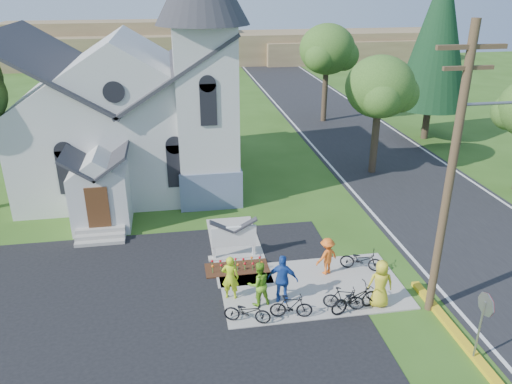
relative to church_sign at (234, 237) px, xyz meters
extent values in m
plane|color=#2F5317|center=(1.20, -3.20, -1.03)|extent=(120.00, 120.00, 0.00)
cube|color=black|center=(-5.80, -5.20, -1.02)|extent=(20.00, 16.00, 0.02)
cube|color=black|center=(11.20, 11.80, -1.02)|extent=(8.00, 90.00, 0.02)
cube|color=#9E988F|center=(2.70, -2.70, -1.00)|extent=(7.00, 4.00, 0.05)
cube|color=silver|center=(-4.80, 9.80, 1.47)|extent=(11.00, 9.00, 5.00)
cube|color=slate|center=(-0.50, 6.50, -0.03)|extent=(3.20, 3.20, 2.00)
cube|color=silver|center=(-0.50, 6.50, 3.47)|extent=(3.00, 3.00, 9.00)
cube|color=silver|center=(-5.80, 4.10, 0.37)|extent=(2.60, 2.40, 2.80)
cube|color=#502D16|center=(-5.80, 2.87, 0.47)|extent=(1.00, 0.10, 2.00)
cube|color=#9E988F|center=(0.00, 0.00, -0.98)|extent=(2.20, 0.40, 0.10)
cube|color=white|center=(-0.85, 0.00, -0.48)|extent=(0.12, 0.12, 1.00)
cube|color=white|center=(0.85, 0.00, -0.48)|extent=(0.12, 0.12, 1.00)
cube|color=white|center=(0.00, 0.00, 0.02)|extent=(1.90, 0.14, 0.90)
cube|color=#34190E|center=(0.00, -0.90, -0.99)|extent=(2.60, 1.10, 0.07)
cylinder|color=#473023|center=(6.50, -4.70, 3.97)|extent=(0.28, 0.28, 10.00)
cube|color=#473023|center=(6.50, -4.70, 8.17)|extent=(2.20, 0.14, 0.14)
cube|color=#473023|center=(6.50, -4.70, 7.57)|extent=(1.60, 0.12, 0.12)
cylinder|color=gray|center=(7.60, -4.70, 6.47)|extent=(2.20, 0.10, 0.10)
cylinder|color=gray|center=(6.60, -7.40, 0.07)|extent=(0.07, 0.07, 2.20)
cylinder|color=#B21414|center=(6.65, -7.40, 1.07)|extent=(0.04, 0.76, 0.76)
cylinder|color=#35291D|center=(9.70, 8.80, 1.00)|extent=(0.44, 0.44, 4.05)
ellipsoid|color=#2F551D|center=(9.70, 8.80, 4.22)|extent=(4.00, 4.00, 3.60)
cylinder|color=#35291D|center=(10.20, 20.80, 1.22)|extent=(0.44, 0.44, 4.50)
ellipsoid|color=#2F551D|center=(10.20, 20.80, 4.79)|extent=(4.40, 4.40, 3.96)
cylinder|color=#35291D|center=(16.20, 14.80, 0.17)|extent=(0.50, 0.50, 2.40)
cone|color=black|center=(16.20, 14.80, 6.37)|extent=(5.20, 5.20, 10.00)
cube|color=brown|center=(7.20, 52.80, 0.97)|extent=(60.00, 8.00, 4.00)
cube|color=brown|center=(-8.80, 54.80, 1.77)|extent=(30.00, 6.00, 5.60)
cube|color=brown|center=(23.20, 50.80, 0.47)|extent=(25.00, 6.00, 3.00)
imported|color=#BADC19|center=(-0.50, -2.87, -0.10)|extent=(0.71, 0.54, 1.75)
imported|color=black|center=(-0.10, -4.40, -0.55)|extent=(1.74, 1.06, 0.86)
imported|color=#6EB121|center=(0.46, -3.44, -0.11)|extent=(0.95, 0.81, 1.72)
imported|color=black|center=(1.45, -4.40, -0.52)|extent=(1.56, 0.70, 0.91)
imported|color=#214CA8|center=(1.35, -3.44, -0.02)|extent=(1.22, 0.84, 1.92)
imported|color=black|center=(3.76, -4.40, -0.47)|extent=(2.03, 1.12, 1.01)
imported|color=orange|center=(3.51, -1.85, -0.19)|extent=(1.16, 0.95, 1.56)
imported|color=black|center=(3.42, -4.25, -0.53)|extent=(1.54, 0.87, 0.89)
imported|color=gold|center=(4.76, -4.24, -0.06)|extent=(0.99, 0.75, 1.83)
imported|color=black|center=(4.98, -1.83, -0.53)|extent=(1.81, 1.22, 0.90)
camera|label=1|loc=(-2.17, -18.37, 10.03)|focal=35.00mm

